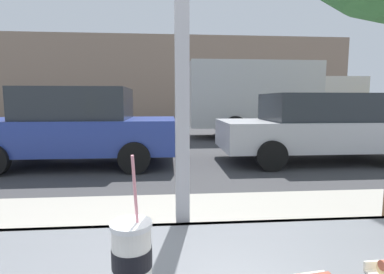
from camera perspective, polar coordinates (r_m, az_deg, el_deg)
The scene contains 7 objects.
ground_plane at distance 9.12m, azimuth -4.30°, elevation -2.18°, with size 60.00×60.00×0.00m, color #38383A.
sidewalk_strip at distance 2.94m, azimuth -3.35°, elevation -20.76°, with size 16.00×2.80×0.16m, color #9E998E.
building_facade_far at distance 23.24m, azimuth -4.63°, elevation 11.15°, with size 28.00×1.20×6.30m, color gray.
soda_cup_left at distance 0.75m, azimuth -11.43°, elevation -21.56°, with size 0.10×0.10×0.33m.
parked_car_blue at distance 7.12m, azimuth -21.06°, elevation 1.90°, with size 4.34×2.04×1.73m.
parked_car_silver at distance 7.71m, azimuth 22.90°, elevation 1.82°, with size 4.63×2.05×1.62m.
box_truck at distance 12.34m, azimuth 14.54°, elevation 7.41°, with size 6.65×2.44×2.91m.
Camera 1 is at (-0.05, -1.01, 1.45)m, focal length 27.83 mm.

